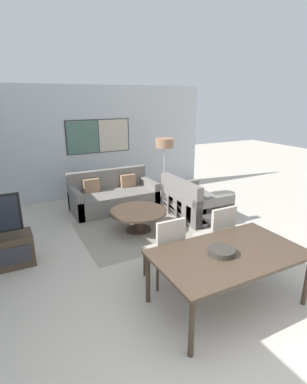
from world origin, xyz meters
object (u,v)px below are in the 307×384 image
at_px(dining_chair_left, 167,248).
at_px(fruit_bowl, 222,251).
at_px(sofa_side, 192,204).
at_px(dining_chair_centre, 218,234).
at_px(coffee_table, 138,216).
at_px(floor_lamp, 164,146).
at_px(dining_table, 229,257).
at_px(sofa_main, 113,196).

relative_size(dining_chair_left, fruit_bowl, 3.08).
xyz_separation_m(sofa_side, dining_chair_centre, (-0.85, -1.88, 0.27)).
relative_size(sofa_side, coffee_table, 1.28).
relative_size(dining_chair_left, floor_lamp, 0.64).
height_order(sofa_side, dining_chair_left, dining_chair_left).
bearing_deg(dining_table, coffee_table, 91.59).
height_order(sofa_side, dining_table, sofa_side).
bearing_deg(dining_chair_left, sofa_side, 47.42).
relative_size(sofa_main, dining_chair_left, 1.93).
xyz_separation_m(dining_chair_centre, fruit_bowl, (-0.56, -0.75, 0.21)).
xyz_separation_m(dining_table, dining_chair_left, (-0.45, 0.73, -0.12)).
xyz_separation_m(dining_table, fruit_bowl, (-0.11, 0.01, 0.10)).
relative_size(sofa_main, fruit_bowl, 5.95).
bearing_deg(coffee_table, sofa_main, 90.00).
xyz_separation_m(dining_table, dining_chair_centre, (0.45, 0.76, -0.12)).
distance_m(sofa_side, fruit_bowl, 3.03).
bearing_deg(floor_lamp, dining_table, -108.31).
distance_m(dining_table, floor_lamp, 4.12).
height_order(sofa_main, dining_chair_left, dining_chair_left).
xyz_separation_m(coffee_table, dining_chair_left, (-0.38, -1.75, 0.23)).
bearing_deg(sofa_main, dining_chair_centre, -80.66).
bearing_deg(dining_table, floor_lamp, 71.69).
xyz_separation_m(sofa_main, dining_table, (0.07, -3.92, 0.38)).
height_order(sofa_main, dining_chair_centre, dining_chair_centre).
relative_size(sofa_main, dining_table, 1.05).
distance_m(sofa_main, dining_chair_centre, 3.22).
xyz_separation_m(sofa_main, dining_chair_left, (-0.38, -3.20, 0.27)).
distance_m(dining_table, dining_chair_centre, 0.89).
bearing_deg(dining_chair_centre, floor_lamp, 75.10).
distance_m(dining_chair_centre, fruit_bowl, 0.96).
distance_m(sofa_side, dining_chair_left, 2.61).
bearing_deg(floor_lamp, sofa_main, 176.83).
bearing_deg(sofa_side, dining_chair_left, 137.42).
bearing_deg(dining_table, fruit_bowl, 173.25).
bearing_deg(dining_chair_centre, dining_table, -120.76).
height_order(coffee_table, fruit_bowl, fruit_bowl).
bearing_deg(floor_lamp, fruit_bowl, -109.83).
xyz_separation_m(sofa_main, fruit_bowl, (-0.04, -3.91, 0.48)).
bearing_deg(sofa_side, floor_lamp, 1.54).
relative_size(dining_chair_centre, fruit_bowl, 3.08).
height_order(dining_chair_left, floor_lamp, floor_lamp).
height_order(sofa_side, dining_chair_centre, dining_chair_centre).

